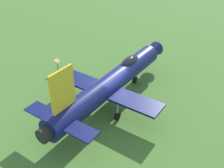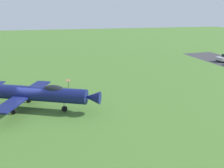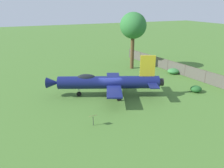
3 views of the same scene
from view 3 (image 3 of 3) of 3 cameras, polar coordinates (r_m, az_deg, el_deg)
name	(u,v)px [view 3 (image 3 of 3)]	position (r m, az deg, el deg)	size (l,w,h in m)	color
ground_plane	(109,96)	(27.25, -0.87, -3.14)	(200.00, 200.00, 0.00)	#47722D
display_jet	(106,82)	(26.57, -1.67, 0.51)	(8.66, 13.54, 5.12)	#111951
shade_tree	(133,26)	(37.82, 5.51, 14.77)	(4.92, 4.25, 9.56)	brown
perimeter_fence	(195,73)	(35.15, 20.74, 2.67)	(33.49, 4.57, 1.88)	#4C4238
shrub_near_fence	(174,71)	(37.27, 15.73, 3.26)	(1.77, 2.04, 0.83)	#387F3D
shrub_by_tree	(196,89)	(30.34, 21.05, -1.21)	(1.35, 1.45, 0.84)	#235B26
info_plaque	(93,117)	(20.66, -4.95, -8.63)	(0.40, 0.60, 1.14)	#333333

